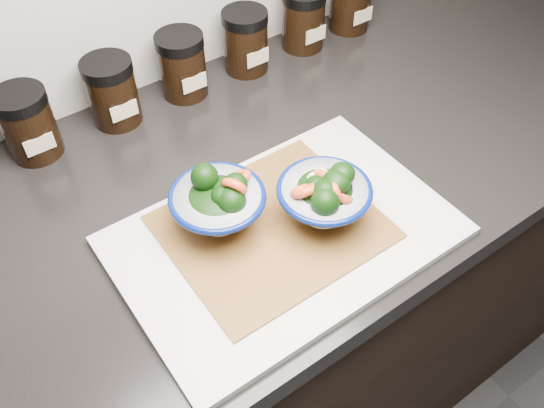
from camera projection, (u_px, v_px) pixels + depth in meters
cabinet at (311, 298)px, 1.28m from camera, size 3.43×0.58×0.86m
countertop at (325, 147)px, 0.95m from camera, size 3.50×0.60×0.04m
cutting_board at (284, 235)px, 0.79m from camera, size 0.45×0.30×0.01m
bamboo_mat at (272, 227)px, 0.79m from camera, size 0.28×0.24×0.00m
bowl_left at (219, 203)px, 0.76m from camera, size 0.13×0.13×0.10m
bowl_right at (324, 197)px, 0.77m from camera, size 0.13×0.13×0.09m
spice_jar_a at (28, 124)px, 0.87m from camera, size 0.08×0.08×0.11m
spice_jar_b at (112, 92)px, 0.93m from camera, size 0.08×0.08×0.11m
spice_jar_c at (182, 65)px, 0.98m from camera, size 0.08×0.08×0.11m
spice_jar_d at (246, 41)px, 1.03m from camera, size 0.08×0.08×0.11m
spice_jar_e at (303, 19)px, 1.08m from camera, size 0.08×0.08×0.11m
spice_jar_f at (351, 1)px, 1.12m from camera, size 0.08×0.08×0.11m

